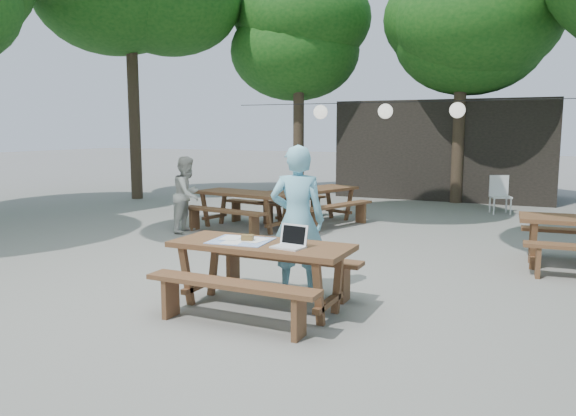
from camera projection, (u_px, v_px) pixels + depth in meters
The scene contains 11 objects.
ground at pixel (278, 275), 7.72m from camera, with size 80.00×80.00×0.00m, color slate.
pavilion at pixel (448, 149), 16.72m from camera, with size 6.00×3.00×2.80m, color black.
main_picnic_table at pixel (261, 275), 6.22m from camera, with size 2.00×1.58×0.75m.
picnic_table_nw at pixel (244, 210), 11.24m from camera, with size 2.13×1.86×0.75m.
picnic_table_far_w at pixel (315, 205), 11.88m from camera, with size 2.12×2.31×0.75m.
woman at pixel (297, 220), 6.77m from camera, with size 0.66×0.43×1.81m, color #7DCBE3.
second_person at pixel (188, 194), 10.87m from camera, with size 0.72×0.56×1.47m, color beige.
plastic_chair at pixel (500, 203), 13.32m from camera, with size 0.56×0.56×0.90m.
laptop at pixel (291, 242), 5.94m from camera, with size 0.36×0.31×0.24m.
tabletop_clutter at pixel (242, 240), 6.27m from camera, with size 0.70×0.61×0.08m.
paper_lanterns at pixel (386, 111), 12.84m from camera, with size 9.00×0.34×0.38m.
Camera 1 is at (3.33, -6.74, 1.99)m, focal length 35.00 mm.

